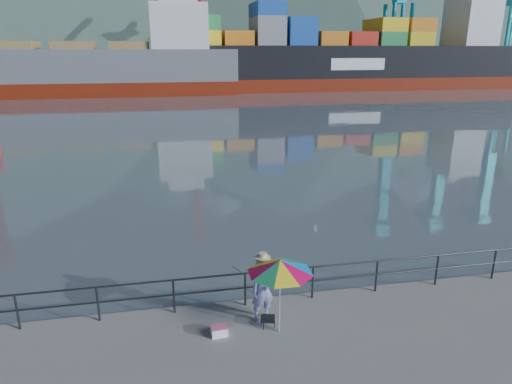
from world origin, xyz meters
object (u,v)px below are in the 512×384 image
at_px(beach_umbrella, 280,266).
at_px(container_ship, 355,56).
at_px(cooler_bag, 219,331).
at_px(fisherman, 263,289).
at_px(bulk_carrier, 93,68).

xyz_separation_m(beach_umbrella, container_ship, (33.06, 73.71, 3.92)).
relative_size(beach_umbrella, container_ship, 0.03).
bearing_deg(beach_umbrella, container_ship, 65.85).
bearing_deg(cooler_bag, beach_umbrella, -9.36).
height_order(beach_umbrella, container_ship, container_ship).
bearing_deg(cooler_bag, fisherman, 17.60).
bearing_deg(bulk_carrier, cooler_bag, -80.27).
bearing_deg(beach_umbrella, fisherman, 115.18).
bearing_deg(beach_umbrella, bulk_carrier, 100.95).
relative_size(bulk_carrier, container_ship, 0.76).
relative_size(fisherman, container_ship, 0.03).
bearing_deg(bulk_carrier, beach_umbrella, -79.05).
distance_m(fisherman, cooler_bag, 1.56).
bearing_deg(cooler_bag, bulk_carrier, 95.41).
bearing_deg(container_ship, bulk_carrier, -174.97).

